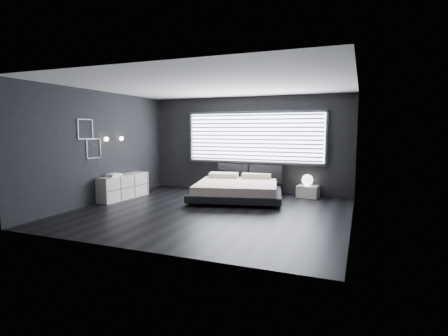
% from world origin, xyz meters
% --- Properties ---
extents(room, '(6.04, 6.00, 2.80)m').
position_xyz_m(room, '(0.00, 0.00, 1.40)').
color(room, black).
rests_on(room, ground).
extents(window, '(4.14, 0.09, 1.52)m').
position_xyz_m(window, '(0.20, 2.70, 1.61)').
color(window, white).
rests_on(window, ground).
extents(headboard, '(1.96, 0.16, 0.52)m').
position_xyz_m(headboard, '(0.10, 2.64, 0.57)').
color(headboard, black).
rests_on(headboard, ground).
extents(sconce_near, '(0.18, 0.11, 0.11)m').
position_xyz_m(sconce_near, '(-2.88, 0.05, 1.60)').
color(sconce_near, silver).
rests_on(sconce_near, ground).
extents(sconce_far, '(0.18, 0.11, 0.11)m').
position_xyz_m(sconce_far, '(-2.88, 0.65, 1.60)').
color(sconce_far, silver).
rests_on(sconce_far, ground).
extents(wall_art_upper, '(0.01, 0.48, 0.48)m').
position_xyz_m(wall_art_upper, '(-2.98, -0.55, 1.85)').
color(wall_art_upper, '#47474C').
rests_on(wall_art_upper, ground).
extents(wall_art_lower, '(0.01, 0.48, 0.48)m').
position_xyz_m(wall_art_lower, '(-2.98, -0.30, 1.38)').
color(wall_art_lower, '#47474C').
rests_on(wall_art_lower, ground).
extents(bed, '(2.75, 2.67, 0.60)m').
position_xyz_m(bed, '(0.09, 1.58, 0.28)').
color(bed, black).
rests_on(bed, ground).
extents(nightstand, '(0.59, 0.51, 0.32)m').
position_xyz_m(nightstand, '(1.81, 2.50, 0.16)').
color(nightstand, silver).
rests_on(nightstand, ground).
extents(orb_lamp, '(0.30, 0.30, 0.30)m').
position_xyz_m(orb_lamp, '(1.79, 2.51, 0.47)').
color(orb_lamp, white).
rests_on(orb_lamp, nightstand).
extents(dresser, '(0.59, 1.64, 0.64)m').
position_xyz_m(dresser, '(-2.78, 0.51, 0.32)').
color(dresser, silver).
rests_on(dresser, ground).
extents(book_stack, '(0.32, 0.39, 0.07)m').
position_xyz_m(book_stack, '(-2.78, 0.16, 0.68)').
color(book_stack, silver).
rests_on(book_stack, dresser).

